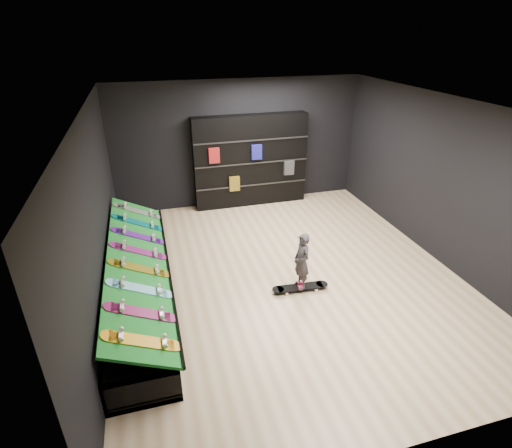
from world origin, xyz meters
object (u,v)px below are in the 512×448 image
object	(u,v)px
display_rack	(139,285)
floor_skateboard	(300,289)
child	(301,271)
back_shelving	(250,161)

from	to	relation	value
display_rack	floor_skateboard	bearing A→B (deg)	-11.54
display_rack	child	bearing A→B (deg)	-11.54
display_rack	child	world-z (taller)	child
floor_skateboard	child	distance (m)	0.35
child	floor_skateboard	bearing A→B (deg)	0.00
display_rack	back_shelving	bearing A→B (deg)	49.99
display_rack	floor_skateboard	size ratio (longest dim) A/B	4.59
display_rack	child	xyz separation A→B (m)	(2.63, -0.54, 0.14)
back_shelving	floor_skateboard	bearing A→B (deg)	-92.37
back_shelving	child	xyz separation A→B (m)	(-0.16, -3.86, -0.72)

